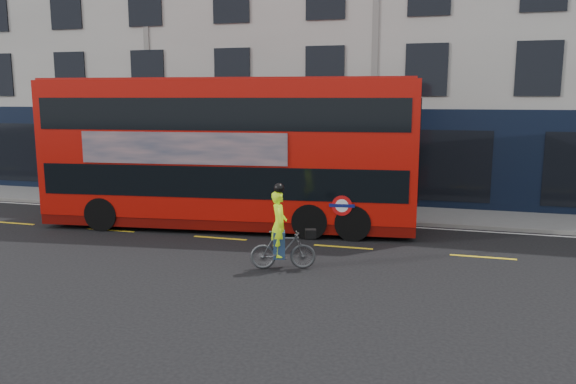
% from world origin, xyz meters
% --- Properties ---
extents(ground, '(120.00, 120.00, 0.00)m').
position_xyz_m(ground, '(0.00, 0.00, 0.00)').
color(ground, black).
rests_on(ground, ground).
extents(pavement, '(60.00, 3.00, 0.12)m').
position_xyz_m(pavement, '(0.00, 6.50, 0.06)').
color(pavement, gray).
rests_on(pavement, ground).
extents(kerb, '(60.00, 0.12, 0.13)m').
position_xyz_m(kerb, '(0.00, 5.00, 0.07)').
color(kerb, slate).
rests_on(kerb, ground).
extents(building_terrace, '(50.00, 10.07, 15.00)m').
position_xyz_m(building_terrace, '(0.00, 12.94, 7.49)').
color(building_terrace, '#B7B5AD').
rests_on(building_terrace, ground).
extents(road_edge_line, '(58.00, 0.10, 0.01)m').
position_xyz_m(road_edge_line, '(0.00, 4.70, 0.00)').
color(road_edge_line, silver).
rests_on(road_edge_line, ground).
extents(lane_dashes, '(58.00, 0.12, 0.01)m').
position_xyz_m(lane_dashes, '(0.00, 1.50, 0.00)').
color(lane_dashes, yellow).
rests_on(lane_dashes, ground).
extents(bus, '(12.84, 4.25, 5.09)m').
position_xyz_m(bus, '(-4.26, 3.16, 2.61)').
color(bus, '#B10E07').
rests_on(bus, ground).
extents(cyclist, '(1.78, 0.98, 2.29)m').
position_xyz_m(cyclist, '(-1.18, -1.07, 0.77)').
color(cyclist, '#4B4E50').
rests_on(cyclist, ground).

